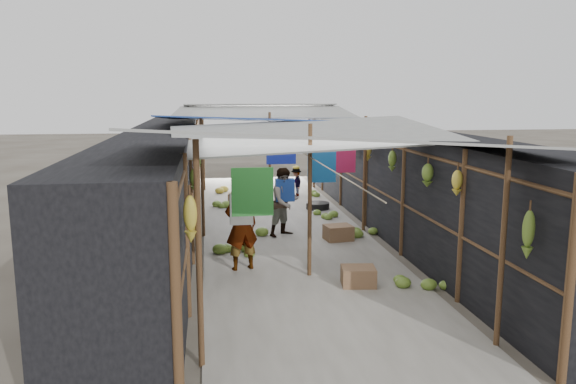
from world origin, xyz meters
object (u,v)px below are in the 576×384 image
crate_near (358,277)px  shopper_blue (285,202)px  vendor_seated (296,182)px  black_basin (318,206)px  vendor_elderly (241,225)px

crate_near → shopper_blue: (-0.72, 3.43, 0.59)m
shopper_blue → vendor_seated: (1.00, 4.68, -0.31)m
crate_near → vendor_seated: (0.27, 8.11, 0.28)m
black_basin → vendor_elderly: bearing=-115.2°
crate_near → vendor_elderly: bearing=155.0°
crate_near → vendor_elderly: 2.23m
vendor_elderly → vendor_seated: 7.29m
vendor_elderly → shopper_blue: size_ratio=1.08×
black_basin → shopper_blue: bearing=-115.2°
black_basin → vendor_seated: 2.02m
black_basin → vendor_seated: vendor_seated is taller
crate_near → black_basin: size_ratio=0.85×
shopper_blue → vendor_seated: shopper_blue is taller
vendor_elderly → vendor_seated: vendor_elderly is taller
vendor_elderly → vendor_seated: bearing=-123.4°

